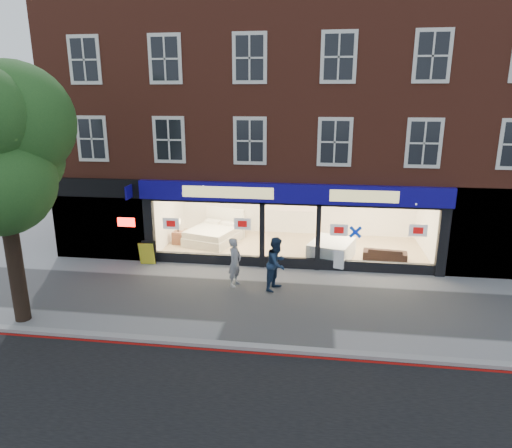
% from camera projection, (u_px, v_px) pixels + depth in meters
% --- Properties ---
extents(ground, '(120.00, 120.00, 0.00)m').
position_uv_depth(ground, '(283.00, 302.00, 14.57)').
color(ground, gray).
rests_on(ground, ground).
extents(kerb_line, '(60.00, 0.10, 0.01)m').
position_uv_depth(kerb_line, '(273.00, 354.00, 11.61)').
color(kerb_line, '#8C0A07').
rests_on(kerb_line, ground).
extents(kerb_stone, '(60.00, 0.25, 0.12)m').
position_uv_depth(kerb_stone, '(274.00, 348.00, 11.79)').
color(kerb_stone, gray).
rests_on(kerb_stone, ground).
extents(showroom_floor, '(11.00, 4.50, 0.10)m').
position_uv_depth(showroom_floor, '(293.00, 248.00, 19.56)').
color(showroom_floor, tan).
rests_on(showroom_floor, ground).
extents(building, '(19.00, 8.26, 10.30)m').
position_uv_depth(building, '(298.00, 88.00, 19.37)').
color(building, brown).
rests_on(building, ground).
extents(display_bed, '(2.51, 2.78, 1.32)m').
position_uv_depth(display_bed, '(214.00, 234.00, 20.15)').
color(display_bed, beige).
rests_on(display_bed, showroom_floor).
extents(bedside_table, '(0.50, 0.50, 0.55)m').
position_uv_depth(bedside_table, '(178.00, 238.00, 19.94)').
color(bedside_table, brown).
rests_on(bedside_table, showroom_floor).
extents(mattress_stack, '(2.00, 2.25, 0.74)m').
position_uv_depth(mattress_stack, '(331.00, 250.00, 18.04)').
color(mattress_stack, white).
rests_on(mattress_stack, showroom_floor).
extents(sofa, '(1.75, 0.86, 0.49)m').
position_uv_depth(sofa, '(385.00, 254.00, 18.00)').
color(sofa, black).
rests_on(sofa, showroom_floor).
extents(a_board, '(0.62, 0.42, 0.91)m').
position_uv_depth(a_board, '(148.00, 253.00, 17.75)').
color(a_board, gold).
rests_on(a_board, ground).
extents(pedestrian_grey, '(0.58, 0.72, 1.71)m').
position_uv_depth(pedestrian_grey, '(235.00, 262.00, 15.65)').
color(pedestrian_grey, '#929399').
rests_on(pedestrian_grey, ground).
extents(pedestrian_blue, '(0.98, 1.09, 1.84)m').
position_uv_depth(pedestrian_blue, '(277.00, 264.00, 15.32)').
color(pedestrian_blue, '#1A2C48').
rests_on(pedestrian_blue, ground).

